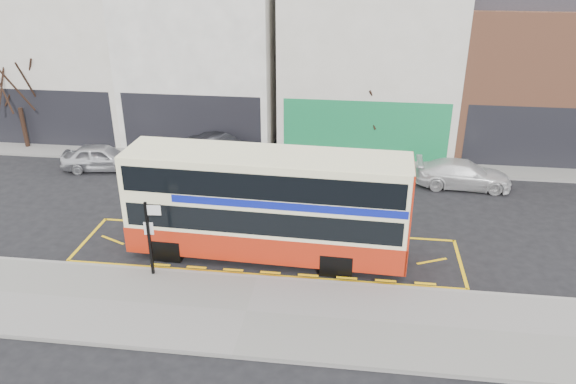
# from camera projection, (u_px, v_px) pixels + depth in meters

# --- Properties ---
(ground) EXTENTS (120.00, 120.00, 0.00)m
(ground) POSITION_uv_depth(u_px,v_px,m) (259.00, 274.00, 19.38)
(ground) COLOR black
(ground) RESTS_ON ground
(pavement) EXTENTS (40.00, 4.00, 0.15)m
(pavement) POSITION_uv_depth(u_px,v_px,m) (247.00, 313.00, 17.28)
(pavement) COLOR gray
(pavement) RESTS_ON ground
(kerb) EXTENTS (40.00, 0.15, 0.15)m
(kerb) POSITION_uv_depth(u_px,v_px,m) (258.00, 278.00, 19.01)
(kerb) COLOR gray
(kerb) RESTS_ON ground
(far_pavement) EXTENTS (50.00, 3.00, 0.15)m
(far_pavement) POSITION_uv_depth(u_px,v_px,m) (296.00, 157.00, 29.25)
(far_pavement) COLOR gray
(far_pavement) RESTS_ON ground
(road_markings) EXTENTS (14.00, 3.40, 0.01)m
(road_markings) POSITION_uv_depth(u_px,v_px,m) (267.00, 250.00, 20.82)
(road_markings) COLOR yellow
(road_markings) RESTS_ON ground
(terrace_far_left) EXTENTS (8.00, 8.01, 10.80)m
(terrace_far_left) POSITION_uv_depth(u_px,v_px,m) (72.00, 45.00, 32.40)
(terrace_far_left) COLOR silver
(terrace_far_left) RESTS_ON ground
(terrace_left) EXTENTS (8.00, 8.01, 11.80)m
(terrace_left) POSITION_uv_depth(u_px,v_px,m) (207.00, 39.00, 31.27)
(terrace_left) COLOR white
(terrace_left) RESTS_ON ground
(terrace_green_shop) EXTENTS (9.00, 8.01, 11.30)m
(terrace_green_shop) POSITION_uv_depth(u_px,v_px,m) (369.00, 47.00, 30.33)
(terrace_green_shop) COLOR silver
(terrace_green_shop) RESTS_ON ground
(terrace_right) EXTENTS (9.00, 8.01, 10.30)m
(terrace_right) POSITION_uv_depth(u_px,v_px,m) (541.00, 61.00, 29.50)
(terrace_right) COLOR #A05E40
(terrace_right) RESTS_ON ground
(double_decker_bus) EXTENTS (9.94, 2.64, 3.94)m
(double_decker_bus) POSITION_uv_depth(u_px,v_px,m) (268.00, 204.00, 19.66)
(double_decker_bus) COLOR #FFF9C2
(double_decker_bus) RESTS_ON ground
(bus_stop_post) EXTENTS (0.67, 0.13, 2.70)m
(bus_stop_post) POSITION_uv_depth(u_px,v_px,m) (150.00, 231.00, 18.46)
(bus_stop_post) COLOR black
(bus_stop_post) RESTS_ON pavement
(car_silver) EXTENTS (3.99, 2.06, 1.30)m
(car_silver) POSITION_uv_depth(u_px,v_px,m) (102.00, 157.00, 27.65)
(car_silver) COLOR silver
(car_silver) RESTS_ON ground
(car_grey) EXTENTS (4.59, 2.60, 1.43)m
(car_grey) POSITION_uv_depth(u_px,v_px,m) (221.00, 151.00, 28.30)
(car_grey) COLOR #36373D
(car_grey) RESTS_ON ground
(car_white) EXTENTS (4.36, 1.91, 1.25)m
(car_white) POSITION_uv_depth(u_px,v_px,m) (463.00, 174.00, 25.78)
(car_white) COLOR silver
(car_white) RESTS_ON ground
(street_tree_left) EXTENTS (2.88, 2.88, 6.23)m
(street_tree_left) POSITION_uv_depth(u_px,v_px,m) (12.00, 71.00, 28.83)
(street_tree_left) COLOR black
(street_tree_left) RESTS_ON ground
(street_tree_right) EXTENTS (2.21, 2.21, 4.78)m
(street_tree_right) POSITION_uv_depth(u_px,v_px,m) (373.00, 96.00, 28.15)
(street_tree_right) COLOR black
(street_tree_right) RESTS_ON ground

